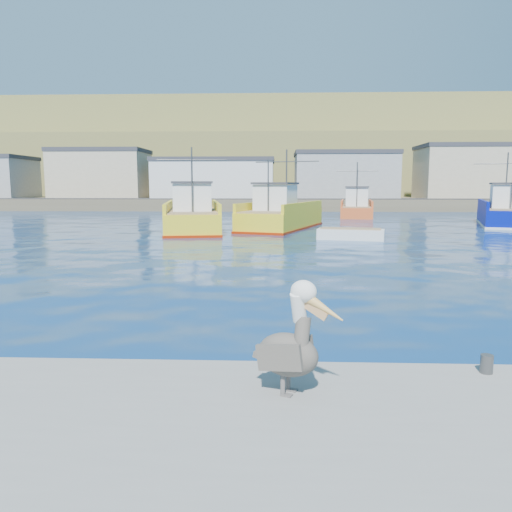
{
  "coord_description": "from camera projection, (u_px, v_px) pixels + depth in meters",
  "views": [
    {
      "loc": [
        -0.37,
        -11.2,
        3.47
      ],
      "look_at": [
        -1.0,
        3.91,
        1.35
      ],
      "focal_mm": 35.0,
      "sensor_mm": 36.0,
      "label": 1
    }
  ],
  "objects": [
    {
      "name": "ground",
      "position": [
        292.0,
        337.0,
        11.55
      ],
      "size": [
        260.0,
        260.0,
        0.0
      ],
      "primitive_type": "plane",
      "color": "navy",
      "rests_on": "ground"
    },
    {
      "name": "skiff_far",
      "position": [
        507.0,
        220.0,
        48.21
      ],
      "size": [
        1.81,
        3.9,
        0.82
      ],
      "color": "silver",
      "rests_on": "ground"
    },
    {
      "name": "boat_orange",
      "position": [
        356.0,
        208.0,
        56.24
      ],
      "size": [
        4.8,
        9.41,
        6.17
      ],
      "color": "#DB5524",
      "rests_on": "ground"
    },
    {
      "name": "trawler_yellow_b",
      "position": [
        281.0,
        216.0,
        40.77
      ],
      "size": [
        7.52,
        12.3,
        6.56
      ],
      "color": "yellow",
      "rests_on": "ground"
    },
    {
      "name": "trawler_yellow_a",
      "position": [
        193.0,
        217.0,
        38.96
      ],
      "size": [
        5.95,
        12.59,
        6.62
      ],
      "color": "yellow",
      "rests_on": "ground"
    },
    {
      "name": "pelican",
      "position": [
        291.0,
        345.0,
        7.11
      ],
      "size": [
        1.33,
        0.87,
        1.68
      ],
      "color": "#595451",
      "rests_on": "dock"
    },
    {
      "name": "dock_bollards",
      "position": [
        336.0,
        362.0,
        8.07
      ],
      "size": [
        36.2,
        0.2,
        0.3
      ],
      "color": "#4C4C4C",
      "rests_on": "dock"
    },
    {
      "name": "skiff_mid",
      "position": [
        351.0,
        235.0,
        32.51
      ],
      "size": [
        4.48,
        2.4,
        0.92
      ],
      "color": "silver",
      "rests_on": "ground"
    },
    {
      "name": "trawler_blue",
      "position": [
        506.0,
        213.0,
        44.46
      ],
      "size": [
        7.57,
        12.44,
        6.57
      ],
      "color": "#020F87",
      "rests_on": "ground"
    },
    {
      "name": "far_shore",
      "position": [
        279.0,
        163.0,
        118.34
      ],
      "size": [
        200.0,
        81.0,
        24.0
      ],
      "color": "brown",
      "rests_on": "ground"
    }
  ]
}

